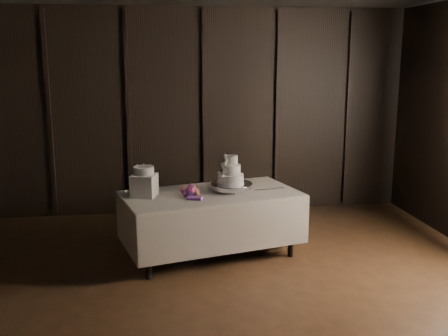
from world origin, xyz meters
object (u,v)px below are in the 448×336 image
(wedding_cake, at_px, (230,173))
(box_pedestal, at_px, (144,185))
(bouquet, at_px, (189,192))
(small_cake, at_px, (144,171))
(cake_stand, at_px, (232,187))
(display_table, at_px, (211,222))

(wedding_cake, xyz_separation_m, box_pedestal, (-0.98, -0.09, -0.10))
(bouquet, height_order, small_cake, small_cake)
(cake_stand, distance_m, small_cake, 1.04)
(wedding_cake, distance_m, bouquet, 0.54)
(wedding_cake, bearing_deg, box_pedestal, 168.89)
(display_table, relative_size, small_cake, 9.61)
(wedding_cake, xyz_separation_m, bouquet, (-0.48, -0.19, -0.16))
(bouquet, bearing_deg, wedding_cake, 20.98)
(bouquet, xyz_separation_m, box_pedestal, (-0.50, 0.10, 0.07))
(bouquet, bearing_deg, cake_stand, 21.43)
(display_table, relative_size, wedding_cake, 6.58)
(cake_stand, bearing_deg, wedding_cake, -150.26)
(display_table, height_order, cake_stand, cake_stand)
(display_table, bearing_deg, small_cake, 168.47)
(wedding_cake, bearing_deg, display_table, 176.23)
(wedding_cake, distance_m, box_pedestal, 0.99)
(bouquet, bearing_deg, small_cake, 169.11)
(wedding_cake, bearing_deg, cake_stand, 13.42)
(wedding_cake, height_order, small_cake, wedding_cake)
(display_table, relative_size, cake_stand, 4.52)
(small_cake, bearing_deg, bouquet, -10.89)
(display_table, height_order, bouquet, bouquet)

